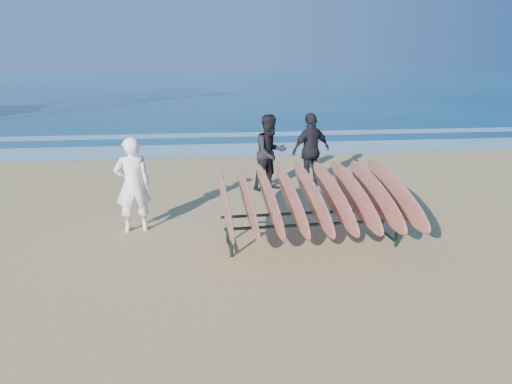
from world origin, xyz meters
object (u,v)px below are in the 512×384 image
Objects in this scene: surfboard_rack at (312,197)px; person_white at (133,185)px; person_dark_b at (311,151)px; person_dark_a at (270,153)px.

person_white reaches higher than surfboard_rack.
person_dark_b is at bearing 75.22° from surfboard_rack.
person_white is at bearing -164.27° from person_dark_a.
person_dark_a reaches higher than surfboard_rack.
person_dark_a is 1.08m from person_dark_b.
surfboard_rack is 3.87m from person_dark_a.
person_dark_a reaches higher than person_white.
person_dark_a is 0.99× the size of person_dark_b.
person_dark_b reaches higher than person_white.
person_dark_b is at bearing -17.68° from person_dark_a.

